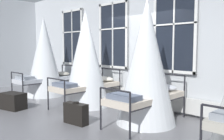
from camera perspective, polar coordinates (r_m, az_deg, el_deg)
ground at (r=6.04m, az=-0.80°, el=-10.13°), size 21.93×21.93×0.00m
back_wall_with_windows at (r=6.79m, az=7.15°, el=6.74°), size 11.97×0.10×3.57m
window_bank at (r=6.71m, az=6.46°, el=1.50°), size 7.40×0.10×2.88m
cot_first at (r=8.44m, az=-15.48°, el=2.80°), size 1.27×1.98×2.63m
cot_second at (r=6.69m, az=-6.10°, el=2.42°), size 1.27×1.97×2.63m
cot_third at (r=5.16m, az=8.01°, el=1.50°), size 1.27×1.97×2.62m
rug_first at (r=7.98m, az=-23.52°, el=-6.73°), size 0.82×0.59×0.01m
suitcase_dark at (r=5.27m, az=-8.41°, el=-9.98°), size 0.58×0.28×0.47m
travel_trunk at (r=6.92m, az=-22.06°, el=-6.71°), size 0.72×0.55×0.43m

